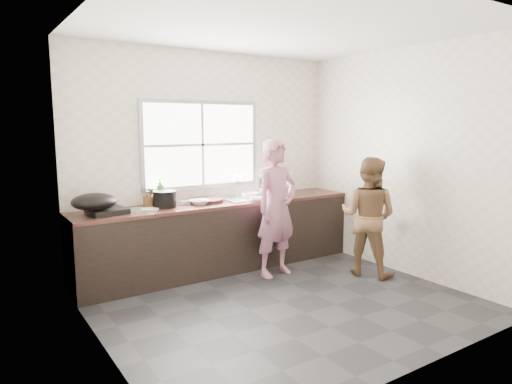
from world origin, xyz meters
TOP-DOWN VIEW (x-y plane):
  - floor at (0.00, 0.00)m, footprint 3.60×3.20m
  - ceiling at (0.00, 0.00)m, footprint 3.60×3.20m
  - wall_back at (0.00, 1.60)m, footprint 3.60×0.01m
  - wall_left at (-1.80, 0.00)m, footprint 0.01×3.20m
  - wall_right at (1.80, 0.00)m, footprint 0.01×3.20m
  - wall_front at (0.00, -1.60)m, footprint 3.60×0.01m
  - cabinet at (0.00, 1.29)m, footprint 3.60×0.62m
  - countertop at (0.00, 1.29)m, footprint 3.60×0.64m
  - sink at (0.35, 1.29)m, footprint 0.55×0.45m
  - faucet at (0.35, 1.49)m, footprint 0.02×0.02m
  - window_frame at (-0.10, 1.59)m, footprint 1.60×0.05m
  - window_glazing at (-0.10, 1.57)m, footprint 1.50×0.01m
  - woman at (0.45, 0.74)m, footprint 0.60×0.44m
  - person_side at (1.39, 0.15)m, footprint 0.77×0.85m
  - cutting_board at (-0.16, 1.36)m, footprint 0.53×0.53m
  - cleaver at (-0.43, 1.34)m, footprint 0.23×0.14m
  - bowl_mince at (-0.31, 1.24)m, footprint 0.25×0.25m
  - bowl_crabs at (0.44, 1.31)m, footprint 0.20×0.20m
  - bowl_held at (0.38, 1.08)m, footprint 0.27×0.27m
  - black_pot at (-0.72, 1.30)m, footprint 0.34×0.34m
  - plate_food at (-0.93, 1.24)m, footprint 0.21×0.21m
  - bottle_green at (-0.69, 1.51)m, footprint 0.16×0.16m
  - bottle_brown_tall at (-0.90, 1.39)m, footprint 0.08×0.08m
  - bottle_brown_short at (-0.76, 1.52)m, footprint 0.14×0.14m
  - glass_jar at (-0.87, 1.48)m, footprint 0.08×0.08m
  - burner at (-1.38, 1.29)m, footprint 0.40×0.40m
  - wok at (-1.52, 1.24)m, footprint 0.60×0.60m
  - dish_rack at (0.85, 1.30)m, footprint 0.48×0.41m
  - pot_lid_left at (-1.22, 1.27)m, footprint 0.27×0.27m
  - pot_lid_right at (-1.03, 1.29)m, footprint 0.32×0.32m

SIDE VIEW (x-z plane):
  - floor at x=0.00m, z-range -0.01..0.00m
  - cabinet at x=0.00m, z-range 0.00..0.82m
  - person_side at x=1.39m, z-range 0.00..1.42m
  - woman at x=0.45m, z-range 0.00..1.53m
  - countertop at x=0.00m, z-range 0.82..0.86m
  - sink at x=0.35m, z-range 0.85..0.88m
  - pot_lid_right at x=-1.03m, z-range 0.86..0.87m
  - pot_lid_left at x=-1.22m, z-range 0.86..0.87m
  - plate_food at x=-0.93m, z-range 0.86..0.88m
  - cutting_board at x=-0.16m, z-range 0.86..0.90m
  - burner at x=-1.38m, z-range 0.86..0.92m
  - bowl_mince at x=-0.31m, z-range 0.86..0.92m
  - bowl_crabs at x=0.44m, z-range 0.86..0.92m
  - bowl_held at x=0.38m, z-range 0.86..0.92m
  - cleaver at x=-0.43m, z-range 0.90..0.91m
  - glass_jar at x=-0.87m, z-range 0.86..0.96m
  - bottle_brown_short at x=-0.76m, z-range 0.86..1.03m
  - bottle_brown_tall at x=-0.90m, z-range 0.86..1.04m
  - black_pot at x=-0.72m, z-range 0.86..1.05m
  - wok at x=-1.52m, z-range 0.92..1.09m
  - dish_rack at x=0.85m, z-range 0.86..1.16m
  - faucet at x=0.35m, z-range 0.86..1.16m
  - bottle_green at x=-0.69m, z-range 0.86..1.18m
  - wall_back at x=0.00m, z-range 0.00..2.70m
  - wall_left at x=-1.80m, z-range 0.00..2.70m
  - wall_right at x=1.80m, z-range 0.00..2.70m
  - wall_front at x=0.00m, z-range 0.00..2.70m
  - window_glazing at x=-0.10m, z-range 1.05..2.05m
  - window_frame at x=-0.10m, z-range 1.00..2.10m
  - ceiling at x=0.00m, z-range 2.70..2.71m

